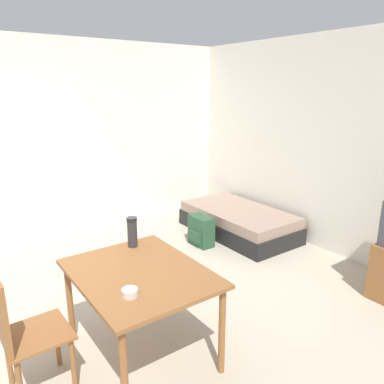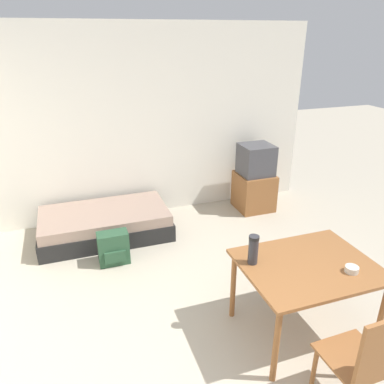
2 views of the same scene
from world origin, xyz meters
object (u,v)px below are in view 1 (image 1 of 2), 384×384
object	(u,v)px
wooden_chair	(20,329)
thermos_flask	(132,231)
dining_table	(140,282)
backpack	(201,231)
mate_bowl	(130,293)
daybed	(238,221)

from	to	relation	value
wooden_chair	thermos_flask	distance (m)	1.12
dining_table	wooden_chair	world-z (taller)	wooden_chair
dining_table	backpack	world-z (taller)	dining_table
thermos_flask	backpack	size ratio (longest dim) A/B	0.65
thermos_flask	backpack	distance (m)	1.93
dining_table	mate_bowl	xyz separation A→B (m)	(0.27, -0.21, 0.11)
backpack	wooden_chair	bearing A→B (deg)	-61.62
dining_table	thermos_flask	distance (m)	0.53
wooden_chair	mate_bowl	size ratio (longest dim) A/B	8.67
dining_table	daybed	bearing A→B (deg)	121.86
daybed	dining_table	world-z (taller)	dining_table
daybed	backpack	size ratio (longest dim) A/B	4.22
daybed	dining_table	xyz separation A→B (m)	(1.47, -2.37, 0.47)
daybed	wooden_chair	bearing A→B (deg)	-66.81
backpack	thermos_flask	bearing A→B (deg)	-56.06
daybed	wooden_chair	xyz separation A→B (m)	(1.37, -3.20, 0.35)
backpack	daybed	bearing A→B (deg)	91.35
wooden_chair	backpack	bearing A→B (deg)	118.38
daybed	thermos_flask	bearing A→B (deg)	-64.91
wooden_chair	mate_bowl	world-z (taller)	wooden_chair
thermos_flask	mate_bowl	bearing A→B (deg)	-28.31
wooden_chair	thermos_flask	bearing A→B (deg)	108.89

